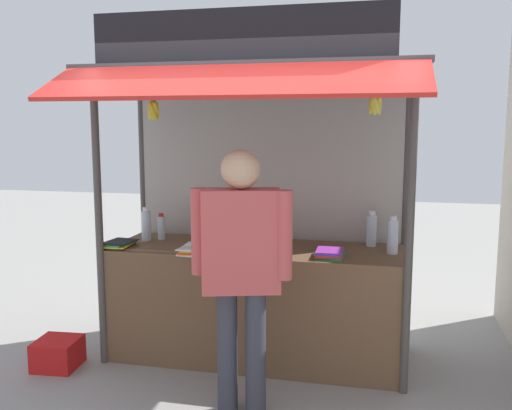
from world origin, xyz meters
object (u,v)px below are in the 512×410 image
(water_bottle_mid_right, at_px, (146,225))
(magazine_stack_back_left, at_px, (118,244))
(magazine_stack_back_right, at_px, (259,242))
(banana_bunch_rightmost, at_px, (375,104))
(water_bottle_front_left, at_px, (161,227))
(plastic_crate, at_px, (58,353))
(water_bottle_rear_center, at_px, (393,236))
(magazine_stack_center, at_px, (329,254))
(vendor_person, at_px, (241,258))
(magazine_stack_front_right, at_px, (198,249))
(water_bottle_mid_left, at_px, (236,225))
(water_bottle_far_right, at_px, (371,230))
(water_bottle_right, at_px, (199,224))
(banana_bunch_leftmost, at_px, (154,110))

(water_bottle_mid_right, distance_m, magazine_stack_back_left, 0.33)
(magazine_stack_back_right, relative_size, banana_bunch_rightmost, 1.28)
(water_bottle_front_left, xyz_separation_m, water_bottle_mid_right, (-0.11, -0.07, 0.03))
(water_bottle_mid_right, height_order, plastic_crate, water_bottle_mid_right)
(water_bottle_rear_center, relative_size, magazine_stack_center, 1.11)
(vendor_person, bearing_deg, magazine_stack_center, -141.60)
(banana_bunch_rightmost, height_order, plastic_crate, banana_bunch_rightmost)
(water_bottle_mid_right, height_order, magazine_stack_center, water_bottle_mid_right)
(water_bottle_front_left, height_order, magazine_stack_front_right, water_bottle_front_left)
(water_bottle_mid_left, distance_m, magazine_stack_back_left, 0.99)
(magazine_stack_back_right, bearing_deg, plastic_crate, -159.36)
(water_bottle_front_left, distance_m, magazine_stack_front_right, 0.64)
(magazine_stack_front_right, height_order, banana_bunch_rightmost, banana_bunch_rightmost)
(water_bottle_rear_center, distance_m, water_bottle_front_left, 1.96)
(water_bottle_mid_right, bearing_deg, water_bottle_far_right, 6.04)
(water_bottle_mid_left, distance_m, magazine_stack_back_right, 0.29)
(plastic_crate, bearing_deg, water_bottle_rear_center, 12.69)
(magazine_stack_back_left, distance_m, banana_bunch_rightmost, 2.33)
(water_bottle_mid_left, relative_size, plastic_crate, 0.97)
(water_bottle_right, bearing_deg, banana_bunch_leftmost, -95.47)
(water_bottle_mid_left, distance_m, banana_bunch_leftmost, 1.23)
(water_bottle_mid_right, xyz_separation_m, banana_bunch_rightmost, (1.91, -0.55, 0.99))
(banana_bunch_leftmost, relative_size, banana_bunch_rightmost, 1.11)
(banana_bunch_leftmost, bearing_deg, magazine_stack_center, 12.39)
(water_bottle_right, bearing_deg, magazine_stack_front_right, -72.46)
(plastic_crate, bearing_deg, banana_bunch_leftmost, 4.66)
(magazine_stack_center, distance_m, plastic_crate, 2.30)
(water_bottle_mid_right, bearing_deg, water_bottle_rear_center, -1.21)
(water_bottle_right, bearing_deg, water_bottle_mid_right, -152.30)
(water_bottle_front_left, bearing_deg, magazine_stack_back_right, -7.65)
(magazine_stack_front_right, distance_m, banana_bunch_rightmost, 1.73)
(magazine_stack_back_left, xyz_separation_m, banana_bunch_rightmost, (2.03, -0.27, 1.10))
(banana_bunch_rightmost, bearing_deg, vendor_person, -152.23)
(water_bottle_rear_center, bearing_deg, water_bottle_far_right, 124.00)
(water_bottle_mid_left, height_order, water_bottle_right, water_bottle_mid_left)
(magazine_stack_back_left, bearing_deg, magazine_stack_center, 0.22)
(water_bottle_mid_left, bearing_deg, magazine_stack_back_right, -31.42)
(water_bottle_rear_center, bearing_deg, magazine_stack_center, -153.37)
(water_bottle_rear_center, height_order, banana_bunch_leftmost, banana_bunch_leftmost)
(water_bottle_rear_center, distance_m, vendor_person, 1.35)
(banana_bunch_leftmost, bearing_deg, water_bottle_mid_left, 55.48)
(magazine_stack_center, relative_size, magazine_stack_back_right, 0.86)
(water_bottle_far_right, height_order, water_bottle_mid_left, water_bottle_mid_left)
(magazine_stack_center, distance_m, banana_bunch_leftmost, 1.68)
(water_bottle_mid_left, relative_size, magazine_stack_back_left, 1.03)
(water_bottle_front_left, height_order, water_bottle_mid_right, water_bottle_mid_right)
(water_bottle_far_right, bearing_deg, plastic_crate, -161.12)
(water_bottle_far_right, relative_size, banana_bunch_rightmost, 1.21)
(water_bottle_right, relative_size, plastic_crate, 0.78)
(magazine_stack_center, bearing_deg, water_bottle_rear_center, 26.63)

